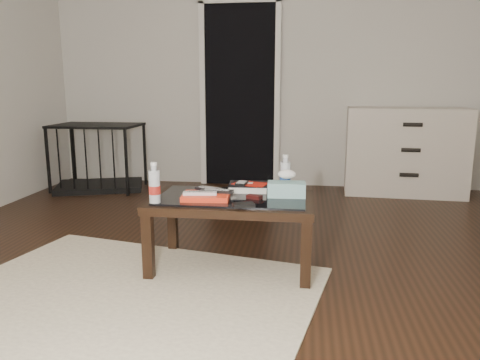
% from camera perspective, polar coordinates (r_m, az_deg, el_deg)
% --- Properties ---
extents(ground, '(5.00, 5.00, 0.00)m').
position_cam_1_polar(ground, '(3.03, 1.05, -10.49)').
color(ground, black).
rests_on(ground, ground).
extents(doorway, '(0.90, 0.08, 2.07)m').
position_cam_1_polar(doorway, '(5.31, -0.01, 10.40)').
color(doorway, black).
rests_on(doorway, ground).
extents(coffee_table, '(1.00, 0.60, 0.46)m').
position_cam_1_polar(coffee_table, '(2.90, -0.98, -3.23)').
color(coffee_table, black).
rests_on(coffee_table, ground).
extents(rug, '(2.26, 1.87, 0.01)m').
position_cam_1_polar(rug, '(2.71, -13.59, -13.56)').
color(rug, beige).
rests_on(rug, ground).
extents(dresser, '(1.23, 0.57, 0.90)m').
position_cam_1_polar(dresser, '(5.17, 19.48, 3.31)').
color(dresser, beige).
rests_on(dresser, ground).
extents(pet_crate, '(1.04, 0.86, 0.71)m').
position_cam_1_polar(pet_crate, '(5.36, -16.82, 1.39)').
color(pet_crate, black).
rests_on(pet_crate, ground).
extents(magazines, '(0.30, 0.23, 0.03)m').
position_cam_1_polar(magazines, '(2.83, -4.17, -1.99)').
color(magazines, red).
rests_on(magazines, coffee_table).
extents(remote_silver, '(0.20, 0.08, 0.02)m').
position_cam_1_polar(remote_silver, '(2.80, -4.91, -1.59)').
color(remote_silver, silver).
rests_on(remote_silver, magazines).
extents(remote_black_front, '(0.20, 0.06, 0.02)m').
position_cam_1_polar(remote_black_front, '(2.85, -2.83, -1.33)').
color(remote_black_front, black).
rests_on(remote_black_front, magazines).
extents(remote_black_back, '(0.20, 0.12, 0.02)m').
position_cam_1_polar(remote_black_back, '(2.91, -3.65, -1.10)').
color(remote_black_back, black).
rests_on(remote_black_back, magazines).
extents(textbook, '(0.26, 0.22, 0.05)m').
position_cam_1_polar(textbook, '(3.04, 1.02, -0.86)').
color(textbook, black).
rests_on(textbook, coffee_table).
extents(dvd_mailers, '(0.23, 0.20, 0.01)m').
position_cam_1_polar(dvd_mailers, '(3.02, 1.11, -0.42)').
color(dvd_mailers, '#B9180C').
rests_on(dvd_mailers, textbook).
extents(ipod, '(0.08, 0.11, 0.02)m').
position_cam_1_polar(ipod, '(2.98, 0.21, -0.37)').
color(ipod, black).
rests_on(ipod, dvd_mailers).
extents(flip_phone, '(0.10, 0.08, 0.02)m').
position_cam_1_polar(flip_phone, '(2.83, 1.75, -2.07)').
color(flip_phone, black).
rests_on(flip_phone, coffee_table).
extents(wallet, '(0.14, 0.11, 0.02)m').
position_cam_1_polar(wallet, '(2.64, 0.44, -3.06)').
color(wallet, black).
rests_on(wallet, coffee_table).
extents(water_bottle_left, '(0.08, 0.08, 0.24)m').
position_cam_1_polar(water_bottle_left, '(2.76, -10.40, -0.30)').
color(water_bottle_left, '#B4BABF').
rests_on(water_bottle_left, coffee_table).
extents(water_bottle_right, '(0.08, 0.08, 0.24)m').
position_cam_1_polar(water_bottle_right, '(3.01, 5.55, 0.85)').
color(water_bottle_right, silver).
rests_on(water_bottle_right, coffee_table).
extents(tissue_box, '(0.24, 0.13, 0.09)m').
position_cam_1_polar(tissue_box, '(2.89, 5.68, -1.14)').
color(tissue_box, teal).
rests_on(tissue_box, coffee_table).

